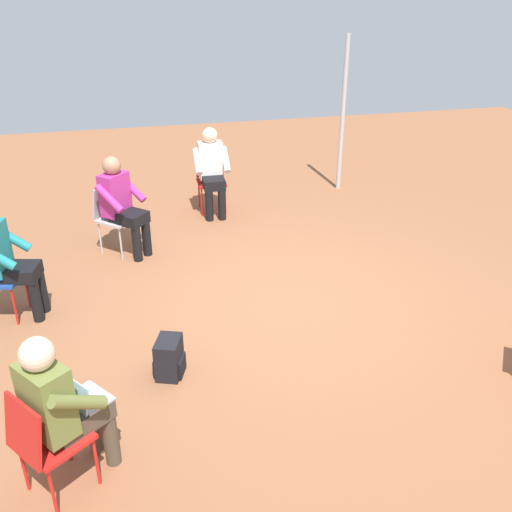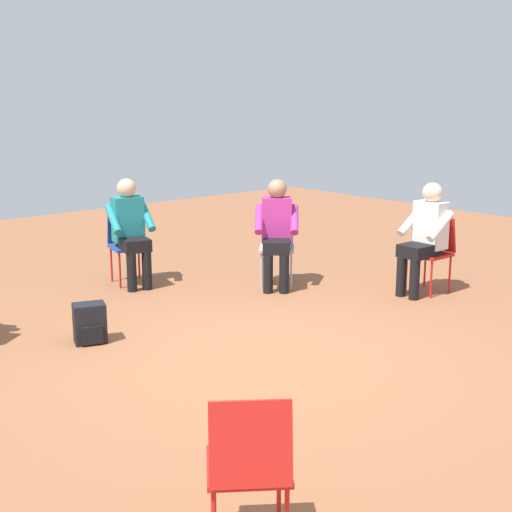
{
  "view_description": "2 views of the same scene",
  "coord_description": "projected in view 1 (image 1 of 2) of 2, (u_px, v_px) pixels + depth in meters",
  "views": [
    {
      "loc": [
        4.95,
        -1.48,
        3.22
      ],
      "look_at": [
        0.1,
        -0.36,
        0.69
      ],
      "focal_mm": 40.0,
      "sensor_mm": 36.0,
      "label": 1
    },
    {
      "loc": [
        3.68,
        4.27,
        2.19
      ],
      "look_at": [
        -0.29,
        -0.34,
        0.8
      ],
      "focal_mm": 50.0,
      "sensor_mm": 36.0,
      "label": 2
    }
  ],
  "objects": [
    {
      "name": "ground_plane",
      "position": [
        287.0,
        307.0,
        6.06
      ],
      "size": [
        16.16,
        16.16,
        0.0
      ],
      "primitive_type": "plane",
      "color": "brown"
    },
    {
      "name": "chair_southeast",
      "position": [
        44.0,
        439.0,
        3.69
      ],
      "size": [
        0.58,
        0.58,
        0.85
      ],
      "rotation": [
        0.0,
        0.0,
        0.66
      ],
      "color": "red",
      "rests_on": "ground"
    },
    {
      "name": "backpack_near_laptop_user",
      "position": [
        169.0,
        359.0,
        4.99
      ],
      "size": [
        0.33,
        0.3,
        0.36
      ],
      "rotation": [
        0.0,
        0.0,
        5.94
      ],
      "color": "black",
      "rests_on": "ground"
    },
    {
      "name": "tent_pole_far",
      "position": [
        343.0,
        115.0,
        8.77
      ],
      "size": [
        0.07,
        0.07,
        2.37
      ],
      "primitive_type": "cylinder",
      "color": "#B2B2B7",
      "rests_on": "ground"
    },
    {
      "name": "chair_southwest",
      "position": [
        113.0,
        214.0,
        7.05
      ],
      "size": [
        0.58,
        0.59,
        0.85
      ],
      "rotation": [
        0.0,
        0.0,
        -0.76
      ],
      "color": "#B7B7BC",
      "rests_on": "ground"
    },
    {
      "name": "person_with_laptop",
      "position": [
        62.0,
        402.0,
        3.72
      ],
      "size": [
        0.63,
        0.64,
        1.24
      ],
      "rotation": [
        0.0,
        0.0,
        0.66
      ],
      "color": "#4C4233",
      "rests_on": "ground"
    },
    {
      "name": "person_in_teal",
      "position": [
        4.0,
        256.0,
        5.6
      ],
      "size": [
        0.57,
        0.57,
        1.24
      ],
      "rotation": [
        0.0,
        0.0,
        -0.23
      ],
      "color": "black",
      "rests_on": "ground"
    },
    {
      "name": "chair_west",
      "position": [
        211.0,
        177.0,
        8.29
      ],
      "size": [
        0.44,
        0.41,
        0.85
      ],
      "rotation": [
        0.0,
        0.0,
        -1.59
      ],
      "color": "red",
      "rests_on": "ground"
    },
    {
      "name": "person_in_white",
      "position": [
        212.0,
        167.0,
        8.06
      ],
      "size": [
        0.53,
        0.5,
        1.24
      ],
      "rotation": [
        0.0,
        0.0,
        -1.59
      ],
      "color": "black",
      "rests_on": "ground"
    },
    {
      "name": "person_in_magenta",
      "position": [
        121.0,
        201.0,
        6.89
      ],
      "size": [
        0.63,
        0.63,
        1.24
      ],
      "rotation": [
        0.0,
        0.0,
        -0.76
      ],
      "color": "black",
      "rests_on": "ground"
    }
  ]
}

